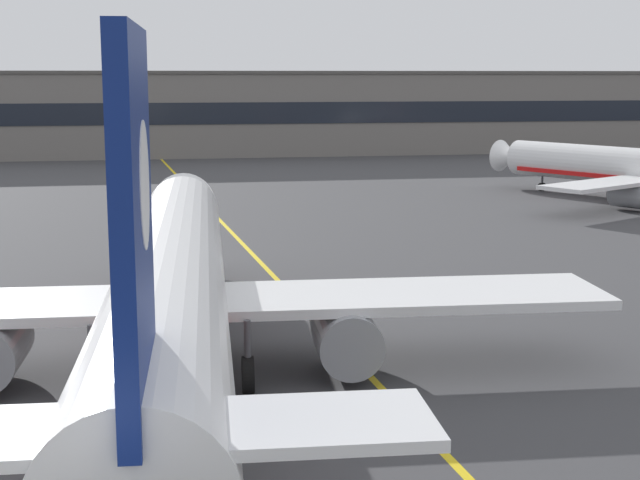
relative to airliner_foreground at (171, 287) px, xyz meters
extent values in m
cube|color=yellow|center=(5.98, 14.53, -3.37)|extent=(12.40, 179.61, 0.01)
cylinder|color=white|center=(0.01, 0.15, 0.13)|extent=(5.93, 36.16, 3.80)
cone|color=white|center=(1.15, 19.41, 0.13)|extent=(3.76, 2.81, 3.61)
cube|color=red|center=(0.01, 0.15, -0.91)|extent=(5.68, 33.28, 0.44)
cube|color=black|center=(1.04, 17.52, 0.80)|extent=(2.91, 1.27, 0.60)
cube|color=white|center=(0.04, 0.75, -0.72)|extent=(32.23, 6.69, 0.36)
cylinder|color=black|center=(-6.09, 1.96, -1.94)|extent=(1.96, 0.30, 1.95)
cylinder|color=gray|center=(6.17, -0.62, -1.94)|extent=(2.51, 3.73, 2.30)
cylinder|color=black|center=(6.28, 1.23, -1.94)|extent=(1.96, 0.30, 1.95)
cube|color=navy|center=(-0.93, -15.63, 4.68)|extent=(0.68, 4.82, 7.20)
cylinder|color=white|center=(-0.91, -15.33, 5.40)|extent=(0.58, 2.42, 2.40)
cube|color=white|center=(-0.97, -16.22, 0.99)|extent=(11.15, 3.45, 0.24)
cylinder|color=#4C4C51|center=(0.87, 14.62, -1.89)|extent=(0.24, 0.24, 1.60)
cylinder|color=black|center=(0.87, 14.62, -2.92)|extent=(0.45, 0.92, 0.90)
cylinder|color=#4C4C51|center=(-2.71, -1.70, -1.59)|extent=(0.24, 0.24, 1.60)
cylinder|color=black|center=(-2.71, -1.70, -2.72)|extent=(0.48, 1.32, 1.30)
cylinder|color=#4C4C51|center=(2.49, -2.00, -1.59)|extent=(0.24, 0.24, 1.60)
cylinder|color=black|center=(2.49, -2.00, -2.72)|extent=(0.48, 1.32, 1.30)
cone|color=white|center=(33.67, 53.70, -0.38)|extent=(3.77, 3.44, 3.08)
cube|color=black|center=(34.46, 52.29, 0.19)|extent=(2.58, 2.01, 0.51)
cylinder|color=gray|center=(37.24, 36.45, -2.15)|extent=(3.21, 3.64, 1.96)
cylinder|color=black|center=(36.47, 37.82, -2.15)|extent=(1.53, 0.95, 1.67)
cylinder|color=#4C4C51|center=(35.66, 50.13, -2.11)|extent=(0.20, 0.20, 1.37)
cylinder|color=black|center=(35.66, 50.13, -2.99)|extent=(0.67, 0.84, 0.77)
cone|color=orange|center=(0.75, 16.65, -3.09)|extent=(0.36, 0.36, 0.55)
cylinder|color=white|center=(0.75, 16.65, -3.07)|extent=(0.23, 0.23, 0.07)
cube|color=orange|center=(0.75, 16.65, -3.35)|extent=(0.44, 0.44, 0.03)
cube|color=slate|center=(6.36, 96.50, 2.08)|extent=(150.43, 12.00, 10.89)
cube|color=black|center=(6.36, 90.45, 2.48)|extent=(144.41, 0.12, 2.80)
cube|color=#4E4A47|center=(6.36, 96.50, 7.72)|extent=(150.83, 12.40, 0.40)
camera|label=1|loc=(-0.59, -32.91, 7.41)|focal=52.93mm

